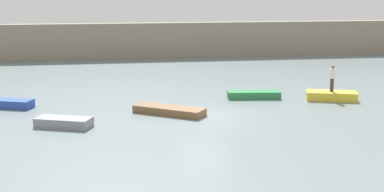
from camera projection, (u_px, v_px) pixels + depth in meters
The scene contains 8 objects.
ground_plane at pixel (203, 117), 28.13m from camera, with size 120.00×120.00×0.00m, color slate.
embankment_wall at pixel (160, 40), 50.84m from camera, with size 80.00×1.20×3.36m, color gray.
rowboat_blue at pixel (9, 103), 30.35m from camera, with size 2.74×1.00×0.47m, color #2B4CAD.
rowboat_grey at pixel (64, 122), 26.21m from camera, with size 2.74×1.12×0.47m, color gray.
rowboat_brown at pixel (169, 110), 28.83m from camera, with size 3.97×1.21×0.40m, color brown.
rowboat_green at pixel (254, 95), 32.87m from camera, with size 3.25×1.03×0.44m, color #2D7F47.
rowboat_yellow at pixel (331, 96), 32.33m from camera, with size 2.99×1.27×0.53m, color gold.
person_white_shirt at pixel (332, 77), 32.08m from camera, with size 0.32×0.32×1.63m.
Camera 1 is at (-4.74, -26.88, 6.92)m, focal length 49.48 mm.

